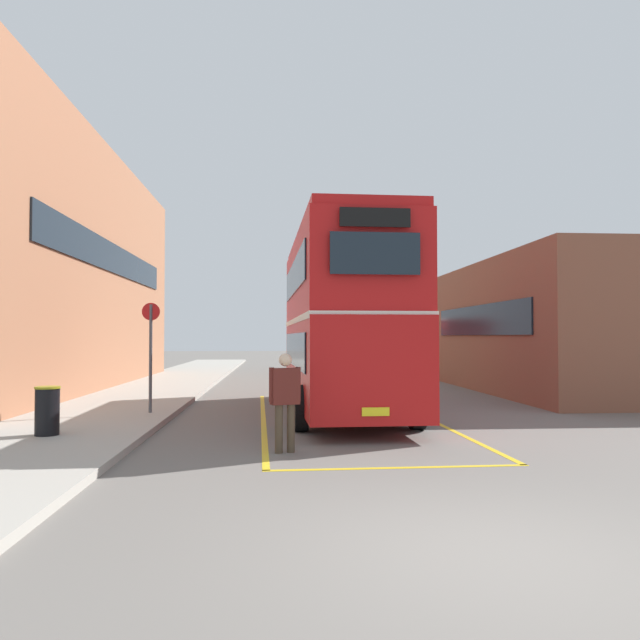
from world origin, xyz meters
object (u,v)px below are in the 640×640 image
double_decker_bus (341,319)px  bus_stop_sign (151,347)px  pedestrian_boarding (285,395)px  litter_bin (47,411)px  single_deck_bus (365,344)px

double_decker_bus → bus_stop_sign: size_ratio=3.57×
double_decker_bus → pedestrian_boarding: size_ratio=5.63×
double_decker_bus → litter_bin: size_ratio=10.49×
single_deck_bus → bus_stop_sign: single_deck_bus is taller
pedestrian_boarding → bus_stop_sign: (-3.29, 4.77, 0.77)m
double_decker_bus → pedestrian_boarding: bearing=-106.1°
litter_bin → pedestrian_boarding: bearing=-16.7°
double_decker_bus → pedestrian_boarding: 5.84m
litter_bin → bus_stop_sign: bearing=69.7°
pedestrian_boarding → bus_stop_sign: bus_stop_sign is taller
single_deck_bus → pedestrian_boarding: bearing=-101.6°
litter_bin → bus_stop_sign: 3.81m
single_deck_bus → bus_stop_sign: (-8.22, -19.33, 0.14)m
bus_stop_sign → pedestrian_boarding: bearing=-55.4°
single_deck_bus → bus_stop_sign: bearing=-113.0°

